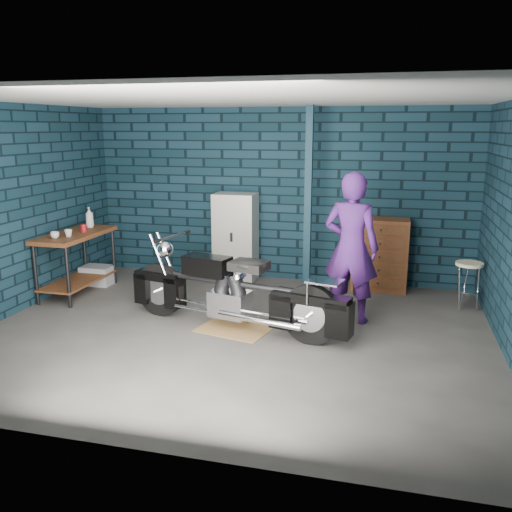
% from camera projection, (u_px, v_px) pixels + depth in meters
% --- Properties ---
extents(ground, '(6.00, 6.00, 0.00)m').
position_uv_depth(ground, '(235.00, 333.00, 6.48)').
color(ground, '#524F4D').
rests_on(ground, ground).
extents(room_walls, '(6.02, 5.01, 2.71)m').
position_uv_depth(room_walls, '(246.00, 169.00, 6.56)').
color(room_walls, '#0D232D').
rests_on(room_walls, ground).
extents(support_post, '(0.10, 0.10, 2.70)m').
position_uv_depth(support_post, '(308.00, 201.00, 7.87)').
color(support_post, '#132C3B').
rests_on(support_post, ground).
extents(workbench, '(0.60, 1.40, 0.91)m').
position_uv_depth(workbench, '(77.00, 263.00, 7.91)').
color(workbench, brown).
rests_on(workbench, ground).
extents(drip_mat, '(0.96, 0.80, 0.01)m').
position_uv_depth(drip_mat, '(235.00, 328.00, 6.60)').
color(drip_mat, brown).
rests_on(drip_mat, ground).
extents(motorcycle, '(2.56, 1.21, 1.09)m').
position_uv_depth(motorcycle, '(234.00, 286.00, 6.47)').
color(motorcycle, black).
rests_on(motorcycle, ground).
extents(person, '(0.76, 0.56, 1.88)m').
position_uv_depth(person, '(351.00, 248.00, 6.69)').
color(person, '#491D6F').
rests_on(person, ground).
extents(storage_bin, '(0.47, 0.33, 0.29)m').
position_uv_depth(storage_bin, '(98.00, 275.00, 8.45)').
color(storage_bin, gray).
rests_on(storage_bin, ground).
extents(locker, '(0.65, 0.46, 1.39)m').
position_uv_depth(locker, '(236.00, 237.00, 8.57)').
color(locker, beige).
rests_on(locker, ground).
extents(tool_chest, '(0.81, 0.45, 1.08)m').
position_uv_depth(tool_chest, '(380.00, 255.00, 8.07)').
color(tool_chest, brown).
rests_on(tool_chest, ground).
extents(shop_stool, '(0.47, 0.47, 0.65)m').
position_uv_depth(shop_stool, '(467.00, 286.00, 7.24)').
color(shop_stool, beige).
rests_on(shop_stool, ground).
extents(cup_a, '(0.13, 0.13, 0.09)m').
position_uv_depth(cup_a, '(55.00, 235.00, 7.41)').
color(cup_a, beige).
rests_on(cup_a, workbench).
extents(cup_b, '(0.13, 0.13, 0.10)m').
position_uv_depth(cup_b, '(68.00, 233.00, 7.53)').
color(cup_b, beige).
rests_on(cup_b, workbench).
extents(mug_red, '(0.11, 0.11, 0.12)m').
position_uv_depth(mug_red, '(84.00, 228.00, 7.84)').
color(mug_red, maroon).
rests_on(mug_red, workbench).
extents(bottle, '(0.14, 0.14, 0.31)m').
position_uv_depth(bottle, '(89.00, 217.00, 8.19)').
color(bottle, gray).
rests_on(bottle, workbench).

